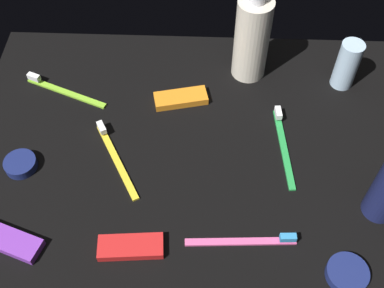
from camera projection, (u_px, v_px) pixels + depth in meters
The scene contains 12 objects.
ground_plane at pixel (192, 156), 89.01cm from camera, with size 84.00×64.00×1.20cm, color black.
bodywash_bottle at pixel (252, 38), 93.79cm from camera, with size 6.88×6.88×19.81cm.
deodorant_stick at pixel (347, 65), 94.90cm from camera, with size 4.45×4.45×10.41cm, color silver.
toothbrush_pink at pixel (248, 241), 77.60cm from camera, with size 18.04×2.16×2.10cm.
toothbrush_green at pixel (283, 142), 89.33cm from camera, with size 2.85×18.03×2.10cm.
toothbrush_lime at pixel (61, 90), 97.20cm from camera, with size 17.12×7.91×2.10cm.
toothbrush_yellow at pixel (114, 155), 87.58cm from camera, with size 9.70×16.36×2.10cm.
snack_bar_purple at pixel (10, 241), 77.37cm from camera, with size 10.40×4.00×1.50cm, color purple.
snack_bar_orange at pixel (181, 98), 95.60cm from camera, with size 10.40×4.00×1.50cm, color orange.
snack_bar_red at pixel (131, 247), 76.81cm from camera, with size 10.40×4.00×1.50cm, color red.
cream_tin_left at pixel (21, 164), 86.12cm from camera, with size 5.75×5.75×1.72cm, color navy.
cream_tin_right at pixel (347, 273), 74.10cm from camera, with size 6.53×6.53×1.66cm, color navy.
Camera 1 is at (1.93, -51.12, 72.27)cm, focal length 45.17 mm.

